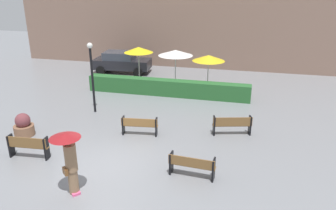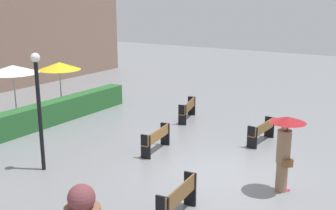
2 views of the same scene
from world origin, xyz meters
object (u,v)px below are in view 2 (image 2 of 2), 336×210
Objects in this scene: bench_mid_center at (157,138)px; patio_umbrella_white at (13,69)px; bench_near_right at (262,130)px; bench_near_left at (178,198)px; patio_umbrella_yellow_far at (59,66)px; lamp_post at (38,99)px; bench_far_right at (188,108)px; planter_pot at (82,208)px; pedestrian_with_umbrella at (285,144)px.

bench_mid_center is 0.67× the size of patio_umbrella_white.
bench_near_right is at bearing -44.23° from bench_mid_center.
patio_umbrella_yellow_far is at bearing 60.03° from bench_near_left.
lamp_post is at bearing 86.17° from bench_near_left.
lamp_post is at bearing 171.38° from bench_far_right.
bench_near_left is (-7.53, -4.00, 0.03)m from bench_far_right.
bench_near_left is at bearing -178.06° from bench_near_right.
lamp_post reaches higher than bench_mid_center.
patio_umbrella_yellow_far reaches higher than planter_pot.
bench_near_left reaches higher than bench_near_right.
patio_umbrella_white reaches higher than planter_pot.
lamp_post reaches higher than bench_far_right.
bench_mid_center is 0.70× the size of patio_umbrella_yellow_far.
bench_mid_center is at bearing -89.79° from patio_umbrella_white.
bench_near_right is at bearing -74.16° from patio_umbrella_white.
lamp_post reaches higher than pedestrian_with_umbrella.
lamp_post is 7.11m from patio_umbrella_yellow_far.
bench_near_right is 9.77m from patio_umbrella_yellow_far.
bench_near_left is 0.70× the size of patio_umbrella_yellow_far.
patio_umbrella_white is at bearing 58.89° from lamp_post.
bench_near_left reaches higher than bench_mid_center.
pedestrian_with_umbrella reaches higher than planter_pot.
planter_pot is 10.92m from patio_umbrella_yellow_far.
bench_mid_center is 3.97m from bench_near_right.
bench_far_right is 6.32m from patio_umbrella_yellow_far.
planter_pot is at bearing 141.59° from pedestrian_with_umbrella.
bench_near_right is 0.68× the size of patio_umbrella_white.
patio_umbrella_white reaches higher than bench_far_right.
patio_umbrella_yellow_far is at bearing 41.59° from lamp_post.
bench_near_left is 2.28m from planter_pot.
bench_mid_center is at bearing 40.20° from bench_near_left.
bench_mid_center is 5.16m from planter_pot.
bench_far_right is 7.70m from patio_umbrella_white.
bench_mid_center is at bearing 81.05° from pedestrian_with_umbrella.
pedestrian_with_umbrella is at bearing -93.36° from patio_umbrella_white.
lamp_post reaches higher than bench_near_left.
patio_umbrella_white is at bearing 59.93° from planter_pot.
lamp_post is (-6.04, 4.88, 1.78)m from bench_near_right.
pedestrian_with_umbrella is at bearing -69.98° from lamp_post.
pedestrian_with_umbrella is (-3.58, -1.87, 0.91)m from bench_near_right.
lamp_post reaches higher than patio_umbrella_white.
bench_near_left is 6.38m from bench_near_right.
patio_umbrella_yellow_far reaches higher than bench_far_right.
lamp_post is at bearing 110.02° from pedestrian_with_umbrella.
bench_far_right is at bearing -8.62° from lamp_post.
bench_near_left is 0.45× the size of lamp_post.
bench_mid_center is at bearing -107.31° from patio_umbrella_yellow_far.
lamp_post is 6.13m from patio_umbrella_white.
lamp_post is (0.34, 5.09, 1.71)m from bench_near_left.
bench_near_right is (6.38, 0.22, -0.07)m from bench_near_left.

